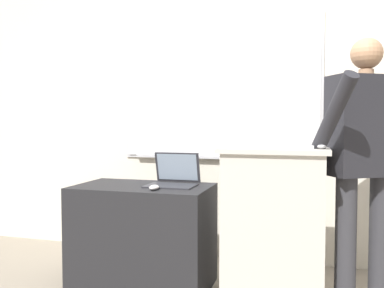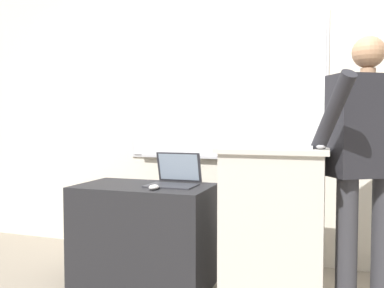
# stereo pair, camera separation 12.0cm
# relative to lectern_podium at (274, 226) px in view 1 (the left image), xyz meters

# --- Properties ---
(back_wall) EXTENTS (6.40, 0.17, 2.81)m
(back_wall) POSITION_rel_lectern_podium_xyz_m (-0.42, 0.90, 0.90)
(back_wall) COLOR beige
(back_wall) RESTS_ON ground_plane
(lectern_podium) EXTENTS (0.67, 0.51, 1.02)m
(lectern_podium) POSITION_rel_lectern_podium_xyz_m (0.00, 0.00, 0.00)
(lectern_podium) COLOR #BCB7AD
(lectern_podium) RESTS_ON ground_plane
(side_desk) EXTENTS (0.97, 0.56, 0.73)m
(side_desk) POSITION_rel_lectern_podium_xyz_m (-0.93, 0.05, -0.15)
(side_desk) COLOR black
(side_desk) RESTS_ON ground_plane
(person_presenter) EXTENTS (0.62, 0.73, 1.70)m
(person_presenter) POSITION_rel_lectern_podium_xyz_m (0.55, 0.13, 0.48)
(person_presenter) COLOR #333338
(person_presenter) RESTS_ON ground_plane
(laptop) EXTENTS (0.34, 0.31, 0.23)m
(laptop) POSITION_rel_lectern_podium_xyz_m (-0.72, 0.15, 0.29)
(laptop) COLOR #28282D
(laptop) RESTS_ON side_desk
(wireless_keyboard) EXTENTS (0.46, 0.14, 0.02)m
(wireless_keyboard) POSITION_rel_lectern_podium_xyz_m (0.01, -0.06, 0.52)
(wireless_keyboard) COLOR silver
(wireless_keyboard) RESTS_ON lectern_podium
(computer_mouse_by_laptop) EXTENTS (0.06, 0.10, 0.03)m
(computer_mouse_by_laptop) POSITION_rel_lectern_podium_xyz_m (-0.78, -0.12, 0.23)
(computer_mouse_by_laptop) COLOR silver
(computer_mouse_by_laptop) RESTS_ON side_desk
(computer_mouse_by_keyboard) EXTENTS (0.06, 0.10, 0.03)m
(computer_mouse_by_keyboard) POSITION_rel_lectern_podium_xyz_m (0.28, -0.08, 0.52)
(computer_mouse_by_keyboard) COLOR #BCBCC1
(computer_mouse_by_keyboard) RESTS_ON lectern_podium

